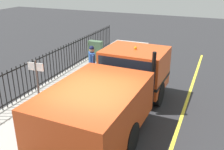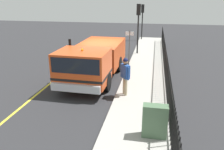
{
  "view_description": "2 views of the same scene",
  "coord_description": "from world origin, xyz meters",
  "px_view_note": "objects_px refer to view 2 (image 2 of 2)",
  "views": [
    {
      "loc": [
        -3.15,
        5.99,
        4.95
      ],
      "look_at": [
        0.82,
        -3.38,
        0.9
      ],
      "focal_mm": 41.27,
      "sensor_mm": 36.0,
      "label": 1
    },
    {
      "loc": [
        3.25,
        -13.68,
        4.61
      ],
      "look_at": [
        1.26,
        -3.24,
        0.86
      ],
      "focal_mm": 36.29,
      "sensor_mm": 36.0,
      "label": 2
    }
  ],
  "objects_px": {
    "worker_standing": "(125,73)",
    "traffic_light_mid": "(143,15)",
    "traffic_light_near": "(138,19)",
    "work_truck": "(93,59)",
    "street_sign": "(129,45)",
    "utility_cabinet": "(155,121)",
    "traffic_cone": "(77,59)"
  },
  "relations": [
    {
      "from": "work_truck",
      "to": "street_sign",
      "type": "distance_m",
      "value": 2.76
    },
    {
      "from": "work_truck",
      "to": "street_sign",
      "type": "relative_size",
      "value": 2.76
    },
    {
      "from": "traffic_cone",
      "to": "street_sign",
      "type": "distance_m",
      "value": 4.07
    },
    {
      "from": "worker_standing",
      "to": "traffic_light_mid",
      "type": "distance_m",
      "value": 14.9
    },
    {
      "from": "work_truck",
      "to": "utility_cabinet",
      "type": "bearing_deg",
      "value": 124.99
    },
    {
      "from": "worker_standing",
      "to": "traffic_light_mid",
      "type": "height_order",
      "value": "traffic_light_mid"
    },
    {
      "from": "worker_standing",
      "to": "traffic_light_near",
      "type": "distance_m",
      "value": 8.5
    },
    {
      "from": "worker_standing",
      "to": "traffic_light_near",
      "type": "bearing_deg",
      "value": -35.67
    },
    {
      "from": "traffic_light_mid",
      "to": "traffic_cone",
      "type": "bearing_deg",
      "value": 68.62
    },
    {
      "from": "worker_standing",
      "to": "street_sign",
      "type": "bearing_deg",
      "value": -32.21
    },
    {
      "from": "street_sign",
      "to": "traffic_light_near",
      "type": "bearing_deg",
      "value": 87.3
    },
    {
      "from": "work_truck",
      "to": "traffic_light_near",
      "type": "xyz_separation_m",
      "value": [
        1.98,
        6.24,
        1.66
      ]
    },
    {
      "from": "work_truck",
      "to": "traffic_light_mid",
      "type": "distance_m",
      "value": 12.95
    },
    {
      "from": "work_truck",
      "to": "worker_standing",
      "type": "relative_size",
      "value": 3.74
    },
    {
      "from": "worker_standing",
      "to": "traffic_light_mid",
      "type": "xyz_separation_m",
      "value": [
        -0.18,
        14.83,
        1.47
      ]
    },
    {
      "from": "traffic_cone",
      "to": "street_sign",
      "type": "bearing_deg",
      "value": -11.5
    },
    {
      "from": "traffic_light_near",
      "to": "street_sign",
      "type": "height_order",
      "value": "traffic_light_near"
    },
    {
      "from": "traffic_light_mid",
      "to": "utility_cabinet",
      "type": "relative_size",
      "value": 3.15
    },
    {
      "from": "traffic_light_near",
      "to": "traffic_cone",
      "type": "height_order",
      "value": "traffic_light_near"
    },
    {
      "from": "traffic_light_near",
      "to": "street_sign",
      "type": "relative_size",
      "value": 1.58
    },
    {
      "from": "worker_standing",
      "to": "utility_cabinet",
      "type": "distance_m",
      "value": 3.52
    },
    {
      "from": "worker_standing",
      "to": "street_sign",
      "type": "relative_size",
      "value": 0.74
    },
    {
      "from": "worker_standing",
      "to": "traffic_cone",
      "type": "xyz_separation_m",
      "value": [
        -4.08,
        4.93,
        -0.9
      ]
    },
    {
      "from": "traffic_light_near",
      "to": "traffic_light_mid",
      "type": "distance_m",
      "value": 6.49
    },
    {
      "from": "worker_standing",
      "to": "traffic_light_near",
      "type": "relative_size",
      "value": 0.47
    },
    {
      "from": "traffic_light_near",
      "to": "traffic_light_mid",
      "type": "bearing_deg",
      "value": -80.53
    },
    {
      "from": "traffic_cone",
      "to": "work_truck",
      "type": "bearing_deg",
      "value": -54.94
    },
    {
      "from": "work_truck",
      "to": "traffic_light_mid",
      "type": "bearing_deg",
      "value": -97.14
    },
    {
      "from": "traffic_light_mid",
      "to": "utility_cabinet",
      "type": "height_order",
      "value": "traffic_light_mid"
    },
    {
      "from": "work_truck",
      "to": "utility_cabinet",
      "type": "distance_m",
      "value": 6.36
    },
    {
      "from": "traffic_light_near",
      "to": "work_truck",
      "type": "bearing_deg",
      "value": 81.23
    },
    {
      "from": "work_truck",
      "to": "worker_standing",
      "type": "xyz_separation_m",
      "value": [
        2.09,
        -2.1,
        0.01
      ]
    }
  ]
}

